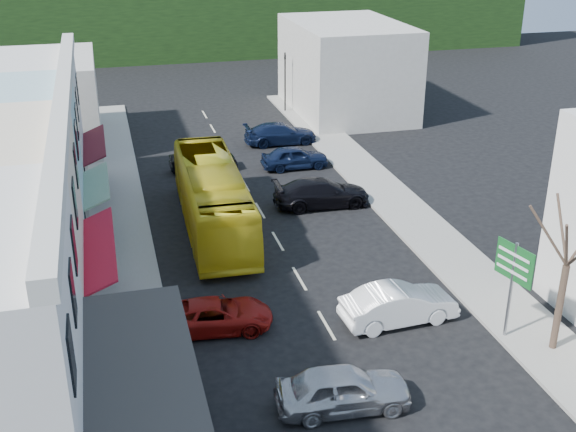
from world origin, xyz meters
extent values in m
plane|color=black|center=(0.00, 0.00, 0.00)|extent=(120.00, 120.00, 0.00)
cube|color=gray|center=(-7.50, 10.00, 0.07)|extent=(3.00, 52.00, 0.15)
cube|color=gray|center=(7.50, 10.00, 0.07)|extent=(3.00, 52.00, 0.15)
cube|color=#55141D|center=(-8.40, -5.50, 3.05)|extent=(1.30, 7.65, 0.08)
cube|color=#AC1328|center=(-8.40, 3.00, 3.05)|extent=(1.30, 6.80, 0.08)
cube|color=#92B8C0|center=(-12.50, 10.00, 4.00)|extent=(7.00, 6.00, 8.00)
cube|color=#195926|center=(-8.40, 10.00, 3.05)|extent=(1.30, 5.10, 0.08)
cube|color=silver|center=(-12.50, 16.50, 4.00)|extent=(7.00, 7.00, 8.00)
cube|color=#55141D|center=(-8.40, 16.50, 3.05)|extent=(1.30, 5.95, 0.08)
cube|color=#B7B2A8|center=(-12.00, 27.00, 3.00)|extent=(8.00, 10.00, 6.00)
cube|color=#B7B2A8|center=(11.00, 30.00, 3.50)|extent=(8.00, 12.00, 7.00)
imported|color=gold|center=(-2.79, 10.33, 1.55)|extent=(2.84, 11.67, 3.10)
imported|color=#B6B6BB|center=(-1.01, -4.98, 0.70)|extent=(4.53, 2.14, 1.40)
imported|color=white|center=(2.85, -0.43, 0.70)|extent=(4.51, 2.09, 1.40)
imported|color=maroon|center=(-4.26, 0.87, 0.70)|extent=(4.77, 2.35, 1.40)
imported|color=black|center=(3.43, 11.80, 0.70)|extent=(4.55, 1.96, 1.40)
imported|color=#0D1732|center=(3.61, 18.12, 0.70)|extent=(4.41, 1.82, 1.40)
imported|color=black|center=(-2.02, 19.15, 0.70)|extent=(4.42, 1.86, 1.40)
imported|color=#0D1732|center=(3.98, 23.23, 0.70)|extent=(4.50, 1.84, 1.40)
imported|color=black|center=(-8.39, 1.10, 1.00)|extent=(0.44, 0.62, 1.70)
camera|label=1|loc=(-7.68, -23.26, 15.37)|focal=45.00mm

